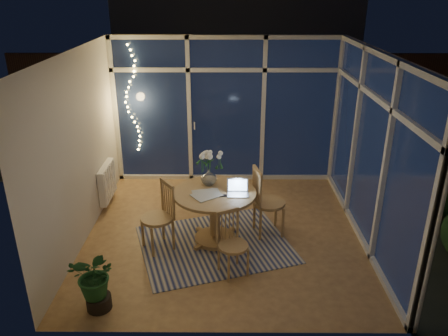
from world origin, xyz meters
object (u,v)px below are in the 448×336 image
at_px(chair_left, 157,217).
at_px(laptop, 238,188).
at_px(dining_table, 215,217).
at_px(potted_plant, 96,280).
at_px(chair_front, 233,244).
at_px(chair_right, 269,201).
at_px(flower_vase, 209,178).

bearing_deg(chair_left, laptop, 61.43).
height_order(dining_table, potted_plant, dining_table).
bearing_deg(laptop, chair_front, -95.48).
xyz_separation_m(dining_table, chair_right, (0.77, 0.21, 0.14)).
distance_m(chair_right, potted_plant, 2.61).
distance_m(chair_front, flower_vase, 1.14).
relative_size(chair_right, flower_vase, 4.99).
xyz_separation_m(chair_left, laptop, (1.09, 0.11, 0.38)).
bearing_deg(laptop, dining_table, 164.25).
height_order(chair_right, flower_vase, chair_right).
xyz_separation_m(chair_left, chair_front, (1.02, -0.56, -0.07)).
bearing_deg(chair_front, dining_table, 80.12).
relative_size(chair_left, chair_right, 0.94).
bearing_deg(chair_left, potted_plant, -56.35).
relative_size(laptop, potted_plant, 0.38).
height_order(dining_table, flower_vase, flower_vase).
bearing_deg(chair_left, dining_table, 69.99).
height_order(chair_left, chair_right, chair_right).
xyz_separation_m(laptop, potted_plant, (-1.58, -1.32, -0.50)).
xyz_separation_m(chair_right, chair_front, (-0.52, -0.97, -0.10)).
bearing_deg(laptop, chair_left, -174.24).
bearing_deg(chair_front, chair_left, 123.29).
relative_size(chair_front, potted_plant, 1.12).
distance_m(dining_table, potted_plant, 1.90).
bearing_deg(chair_front, flower_vase, 80.53).
xyz_separation_m(chair_front, flower_vase, (-0.33, 1.00, 0.45)).
xyz_separation_m(dining_table, flower_vase, (-0.09, 0.24, 0.49)).
xyz_separation_m(dining_table, laptop, (0.31, -0.09, 0.49)).
bearing_deg(laptop, flower_vase, 140.65).
xyz_separation_m(chair_left, chair_right, (1.54, 0.41, 0.03)).
distance_m(flower_vase, potted_plant, 2.09).
xyz_separation_m(dining_table, chair_left, (-0.77, -0.20, 0.11)).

